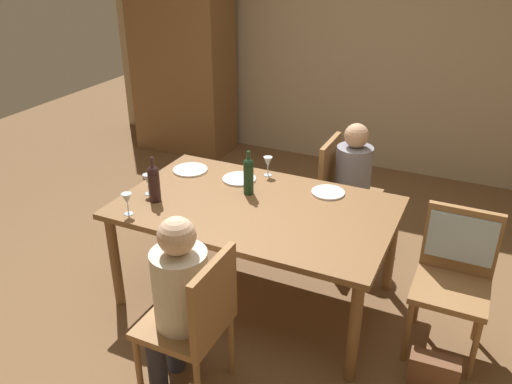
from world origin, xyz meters
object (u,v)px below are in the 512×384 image
at_px(person_man_bearded, 177,295).
at_px(wine_bottle_tall_green, 248,175).
at_px(dinner_plate_host, 328,192).
at_px(dinner_plate_guest_right, 190,170).
at_px(chair_near, 197,318).
at_px(wine_glass_near_left, 268,162).
at_px(armoire_cabinet, 182,58).
at_px(dinner_plate_guest_left, 239,179).
at_px(person_woman_host, 356,179).
at_px(wine_glass_near_right, 127,200).
at_px(chair_far_right, 341,187).
at_px(wine_bottle_dark_red, 154,182).
at_px(dining_table, 256,215).
at_px(wine_glass_centre, 148,180).
at_px(chair_right_end, 457,261).
at_px(handbag, 433,373).

xyz_separation_m(person_man_bearded, wine_bottle_tall_green, (-0.10, 1.08, 0.24)).
relative_size(dinner_plate_host, dinner_plate_guest_right, 0.88).
bearing_deg(chair_near, wine_glass_near_left, 8.51).
xyz_separation_m(armoire_cabinet, dinner_plate_guest_left, (1.73, -2.00, -0.34)).
xyz_separation_m(person_woman_host, dinner_plate_guest_left, (-0.72, -0.63, 0.12)).
height_order(person_woman_host, wine_glass_near_right, person_woman_host).
distance_m(armoire_cabinet, dinner_plate_guest_left, 2.67).
distance_m(chair_far_right, wine_glass_near_right, 1.76).
relative_size(armoire_cabinet, wine_bottle_dark_red, 6.79).
height_order(dining_table, wine_glass_centre, wine_glass_centre).
relative_size(wine_bottle_tall_green, wine_glass_near_right, 2.14).
bearing_deg(wine_bottle_dark_red, armoire_cabinet, 118.26).
relative_size(wine_glass_near_left, dinner_plate_host, 0.64).
bearing_deg(person_man_bearded, wine_glass_near_right, 54.52).
bearing_deg(wine_bottle_dark_red, dinner_plate_guest_left, 56.11).
xyz_separation_m(dinner_plate_host, dinner_plate_guest_left, (-0.67, -0.06, 0.00)).
height_order(chair_right_end, person_woman_host, person_woman_host).
distance_m(chair_right_end, handbag, 0.68).
distance_m(dinner_plate_guest_right, handbag, 2.19).
height_order(chair_right_end, handbag, chair_right_end).
bearing_deg(wine_glass_near_right, chair_far_right, 53.85).
relative_size(chair_far_right, dinner_plate_host, 3.93).
distance_m(person_woman_host, wine_glass_near_right, 1.82).
relative_size(chair_right_end, wine_glass_near_right, 6.17).
bearing_deg(wine_bottle_dark_red, chair_near, -43.99).
xyz_separation_m(chair_near, wine_glass_near_right, (-0.79, 0.48, 0.32)).
relative_size(chair_far_right, wine_bottle_tall_green, 2.89).
bearing_deg(handbag, wine_glass_centre, 174.75).
relative_size(armoire_cabinet, person_man_bearded, 1.94).
distance_m(wine_glass_near_right, handbag, 2.13).
bearing_deg(wine_bottle_dark_red, dinner_plate_guest_right, 95.41).
relative_size(chair_far_right, handbag, 3.29).
distance_m(dining_table, chair_right_end, 1.30).
distance_m(chair_near, chair_right_end, 1.61).
bearing_deg(handbag, armoire_cabinet, 141.20).
xyz_separation_m(wine_glass_near_left, handbag, (1.42, -0.83, -0.74)).
distance_m(chair_right_end, dinner_plate_guest_right, 2.01).
xyz_separation_m(chair_near, wine_bottle_dark_red, (-0.74, 0.71, 0.35)).
distance_m(dinner_plate_host, handbag, 1.33).
height_order(wine_bottle_tall_green, wine_glass_near_left, wine_bottle_tall_green).
bearing_deg(chair_near, dinner_plate_guest_left, 16.48).
distance_m(wine_glass_centre, dinner_plate_host, 1.26).
height_order(wine_bottle_dark_red, dinner_plate_host, wine_bottle_dark_red).
bearing_deg(wine_glass_centre, armoire_cabinet, 117.06).
distance_m(armoire_cabinet, chair_right_end, 4.00).
distance_m(armoire_cabinet, handbag, 4.36).
height_order(wine_glass_near_right, dinner_plate_guest_left, wine_glass_near_right).
bearing_deg(wine_glass_centre, wine_glass_near_left, 45.50).
height_order(wine_bottle_tall_green, dinner_plate_host, wine_bottle_tall_green).
bearing_deg(wine_bottle_dark_red, wine_glass_centre, 146.42).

